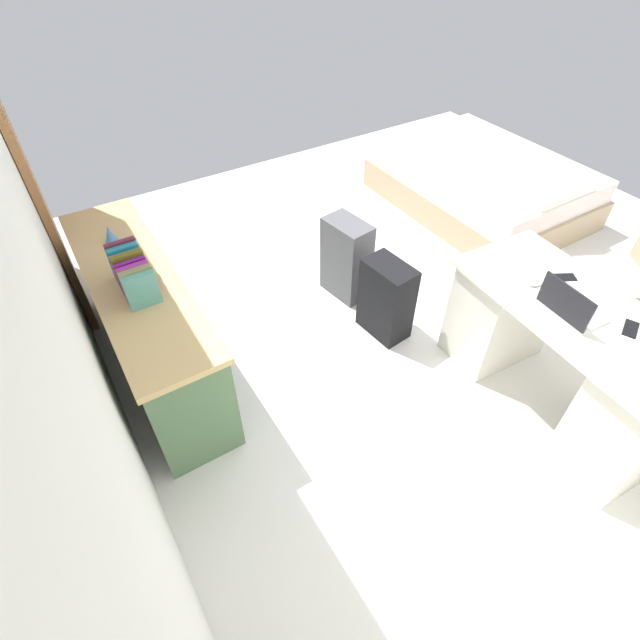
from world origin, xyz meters
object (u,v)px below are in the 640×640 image
suitcase_black (386,299)px  bed (482,184)px  figurine_small (110,234)px  credenza (148,323)px  cell_phone_by_mouse (564,277)px  office_chair (625,284)px  cell_phone_near_laptop (631,329)px  suitcase_spare_grey (346,259)px  desk (562,357)px  laptop (570,307)px  computer_mouse (536,282)px

suitcase_black → bed: bearing=-69.9°
figurine_small → credenza: bearing=-179.8°
credenza → cell_phone_by_mouse: credenza is taller
office_chair → cell_phone_near_laptop: bearing=116.8°
bed → suitcase_black: suitcase_black is taller
cell_phone_by_mouse → bed: bearing=-6.6°
cell_phone_near_laptop → figurine_small: bearing=18.9°
suitcase_spare_grey → cell_phone_near_laptop: size_ratio=4.68×
credenza → bed: size_ratio=0.95×
desk → laptop: 0.42m
office_chair → computer_mouse: size_ratio=9.40×
office_chair → credenza: 3.19m
cell_phone_near_laptop → figurine_small: (2.20, 2.07, 0.06)m
suitcase_spare_grey → computer_mouse: bearing=-169.0°
laptop → suitcase_black: bearing=21.3°
cell_phone_near_laptop → laptop: bearing=11.4°
suitcase_black → laptop: 1.19m
laptop → computer_mouse: bearing=-12.8°
office_chair → bed: 1.82m
cell_phone_by_mouse → figurine_small: bearing=80.2°
suitcase_black → cell_phone_near_laptop: cell_phone_near_laptop is taller
suitcase_black → suitcase_spare_grey: (0.51, -0.01, 0.03)m
desk → suitcase_black: desk is taller
credenza → cell_phone_by_mouse: size_ratio=13.24×
suitcase_black → computer_mouse: (-0.74, -0.45, 0.48)m
laptop → cell_phone_near_laptop: size_ratio=2.38×
bed → laptop: size_ratio=5.87×
cell_phone_near_laptop → computer_mouse: bearing=-10.8°
office_chair → computer_mouse: office_chair is taller
bed → suitcase_black: (-0.90, 1.86, 0.05)m
computer_mouse → bed: bearing=-37.0°
computer_mouse → credenza: bearing=60.4°
suitcase_black → computer_mouse: size_ratio=5.83×
office_chair → cell_phone_by_mouse: size_ratio=6.91×
suitcase_spare_grey → laptop: 1.63m
computer_mouse → cell_phone_near_laptop: (-0.51, -0.12, -0.01)m
desk → office_chair: (0.20, -0.89, 0.03)m
cell_phone_by_mouse → figurine_small: figurine_small is taller
office_chair → cell_phone_near_laptop: 0.96m
computer_mouse → figurine_small: figurine_small is taller
desk → cell_phone_by_mouse: 0.47m
desk → office_chair: 0.91m
cell_phone_near_laptop → cell_phone_by_mouse: same height
bed → suitcase_black: size_ratio=3.26×
computer_mouse → figurine_small: size_ratio=0.91×
credenza → cell_phone_near_laptop: size_ratio=13.24×
computer_mouse → figurine_small: bearing=52.8°
office_chair → suitcase_black: office_chair is taller
office_chair → cell_phone_by_mouse: bearing=85.9°
bed → figurine_small: size_ratio=17.29×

